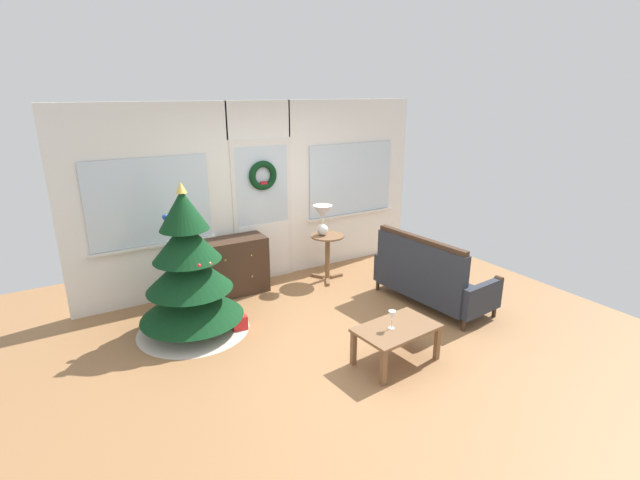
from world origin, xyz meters
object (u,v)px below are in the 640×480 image
table_lamp (323,216)px  coffee_table (396,332)px  side_table (328,248)px  dresser_cabinet (233,266)px  settee_sofa (428,278)px  gift_box (239,322)px  christmas_tree (189,279)px  wine_glass (392,316)px

table_lamp → coffee_table: table_lamp is taller
side_table → dresser_cabinet: bearing=168.8°
settee_sofa → coffee_table: bearing=-146.0°
settee_sofa → table_lamp: bearing=116.4°
dresser_cabinet → table_lamp: 1.43m
settee_sofa → gift_box: settee_sofa is taller
christmas_tree → dresser_cabinet: (0.80, 0.75, -0.26)m
christmas_tree → wine_glass: christmas_tree is taller
christmas_tree → gift_box: size_ratio=10.12×
dresser_cabinet → settee_sofa: size_ratio=0.56×
dresser_cabinet → wine_glass: bearing=-74.0°
dresser_cabinet → settee_sofa: bearing=-39.7°
table_lamp → coffee_table: bearing=-102.7°
gift_box → table_lamp: bearing=25.7°
dresser_cabinet → side_table: bearing=-11.2°
settee_sofa → coffee_table: settee_sofa is taller
settee_sofa → side_table: settee_sofa is taller
coffee_table → wine_glass: wine_glass is taller
gift_box → dresser_cabinet: bearing=71.2°
dresser_cabinet → coffee_table: dresser_cabinet is taller
wine_glass → settee_sofa: bearing=32.5°
settee_sofa → side_table: 1.55m
settee_sofa → side_table: bearing=115.1°
coffee_table → christmas_tree: bearing=132.3°
dresser_cabinet → gift_box: 1.11m
christmas_tree → side_table: size_ratio=2.56×
dresser_cabinet → christmas_tree: bearing=-136.8°
gift_box → side_table: bearing=23.8°
table_lamp → wine_glass: size_ratio=2.26×
christmas_tree → settee_sofa: bearing=-18.0°
settee_sofa → side_table: size_ratio=2.37×
dresser_cabinet → wine_glass: 2.59m
settee_sofa → table_lamp: 1.71m
side_table → table_lamp: 0.49m
gift_box → settee_sofa: bearing=-15.5°
christmas_tree → table_lamp: 2.18m
dresser_cabinet → side_table: size_ratio=1.32×
dresser_cabinet → settee_sofa: 2.61m
dresser_cabinet → wine_glass: size_ratio=4.64×
christmas_tree → dresser_cabinet: christmas_tree is taller
side_table → wine_glass: (-0.64, -2.22, 0.05)m
christmas_tree → gift_box: (0.46, -0.26, -0.56)m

